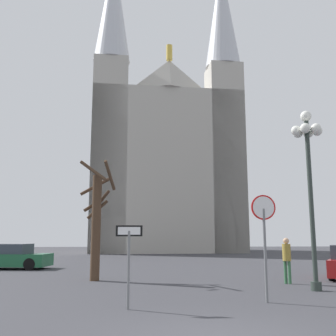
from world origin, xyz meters
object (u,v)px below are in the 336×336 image
at_px(stop_sign, 264,227).
at_px(street_lamp, 309,160).
at_px(one_way_arrow_sign, 129,253).
at_px(parked_car_near_green, 10,257).
at_px(pedestrian_walking, 287,256).
at_px(cathedral, 165,157).
at_px(bare_tree, 97,220).

distance_m(stop_sign, street_lamp, 4.07).
bearing_deg(one_way_arrow_sign, parked_car_near_green, 119.07).
bearing_deg(pedestrian_walking, cathedral, 95.71).
relative_size(cathedral, parked_car_near_green, 8.01).
height_order(one_way_arrow_sign, bare_tree, bare_tree).
height_order(stop_sign, pedestrian_walking, stop_sign).
xyz_separation_m(cathedral, bare_tree, (-4.47, -29.20, -8.67)).
xyz_separation_m(one_way_arrow_sign, street_lamp, (6.20, 3.04, 3.10)).
distance_m(stop_sign, pedestrian_walking, 4.81).
relative_size(stop_sign, parked_car_near_green, 0.67).
relative_size(street_lamp, bare_tree, 1.27).
height_order(cathedral, one_way_arrow_sign, cathedral).
bearing_deg(pedestrian_walking, parked_car_near_green, 149.22).
height_order(bare_tree, parked_car_near_green, bare_tree).
bearing_deg(bare_tree, stop_sign, -46.81).
xyz_separation_m(parked_car_near_green, pedestrian_walking, (13.04, -7.77, 0.41)).
bearing_deg(parked_car_near_green, stop_sign, -47.64).
xyz_separation_m(street_lamp, pedestrian_walking, (-0.26, 1.95, -3.42)).
bearing_deg(stop_sign, cathedral, 91.54).
distance_m(cathedral, one_way_arrow_sign, 37.19).
bearing_deg(cathedral, stop_sign, -88.46).
xyz_separation_m(stop_sign, bare_tree, (-5.42, 5.77, 0.41)).
relative_size(stop_sign, pedestrian_walking, 1.71).
xyz_separation_m(cathedral, stop_sign, (0.94, -34.97, -9.08)).
bearing_deg(stop_sign, parked_car_near_green, 132.36).
distance_m(cathedral, stop_sign, 36.14).
bearing_deg(street_lamp, pedestrian_walking, 97.45).
distance_m(one_way_arrow_sign, pedestrian_walking, 7.77).
distance_m(cathedral, parked_car_near_green, 27.19).
bearing_deg(stop_sign, pedestrian_walking, 62.98).
xyz_separation_m(stop_sign, parked_car_near_green, (-10.90, 11.96, -1.41)).
relative_size(street_lamp, parked_car_near_green, 1.40).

